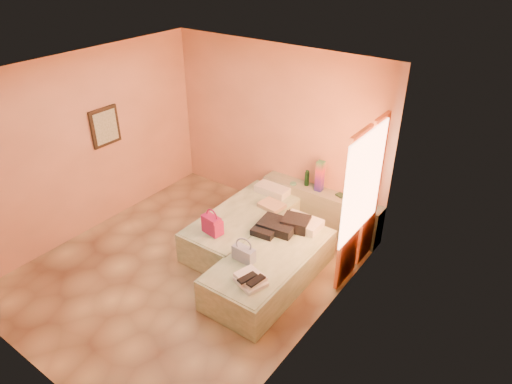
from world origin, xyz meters
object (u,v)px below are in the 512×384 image
bed_left (244,227)px  blue_handbag (244,254)px  bed_right (271,268)px  magenta_handbag (212,224)px  green_book (341,195)px  water_bottle (307,178)px  towel_stack (251,280)px  headboard_ledge (320,209)px  flower_vase (362,197)px

bed_left → blue_handbag: size_ratio=6.50×
bed_right → magenta_handbag: bearing=-175.3°
bed_right → green_book: green_book is taller
green_book → blue_handbag: blue_handbag is taller
magenta_handbag → blue_handbag: magenta_handbag is taller
bed_left → magenta_handbag: 0.77m
blue_handbag → water_bottle: bearing=98.4°
bed_right → magenta_handbag: size_ratio=6.74×
blue_handbag → towel_stack: size_ratio=0.88×
blue_handbag → towel_stack: blue_handbag is taller
headboard_ledge → magenta_handbag: size_ratio=6.91×
blue_handbag → bed_right: bearing=58.7°
headboard_ledge → green_book: bearing=8.9°
bed_right → water_bottle: size_ratio=7.67×
bed_right → green_book: (0.17, 1.68, 0.41)m
bed_right → water_bottle: water_bottle is taller
bed_right → blue_handbag: (-0.21, -0.32, 0.35)m
bed_right → flower_vase: bearing=71.6°
bed_right → blue_handbag: blue_handbag is taller
green_book → flower_vase: bearing=8.6°
headboard_ledge → bed_right: headboard_ledge is taller
bed_left → bed_right: size_ratio=1.00×
bed_left → magenta_handbag: (-0.05, -0.67, 0.39)m
flower_vase → blue_handbag: 2.10m
water_bottle → towel_stack: size_ratio=0.75×
headboard_ledge → flower_vase: 0.82m
bed_left → blue_handbag: (0.69, -0.90, 0.35)m
headboard_ledge → blue_handbag: blue_handbag is taller
bed_right → water_bottle: (-0.44, 1.66, 0.53)m
green_book → water_bottle: bearing=-162.7°
green_book → flower_vase: 0.38m
headboard_ledge → flower_vase: size_ratio=7.91×
bed_left → bed_right: same height
flower_vase → towel_stack: (-0.39, -2.27, -0.23)m
headboard_ledge → towel_stack: 2.29m
bed_left → towel_stack: (1.03, -1.21, 0.30)m
magenta_handbag → blue_handbag: 0.77m
bed_left → magenta_handbag: bearing=-94.5°
water_bottle → magenta_handbag: size_ratio=0.88×
green_book → towel_stack: 2.31m
water_bottle → blue_handbag: bearing=-83.2°
magenta_handbag → blue_handbag: bearing=-9.2°
bed_left → flower_vase: 1.85m
towel_stack → flower_vase: bearing=80.2°
blue_handbag → green_book: bearing=80.9°
water_bottle → magenta_handbag: water_bottle is taller
green_book → flower_vase: flower_vase is taller
magenta_handbag → towel_stack: (1.08, -0.54, -0.09)m
water_bottle → towel_stack: bearing=-75.8°
magenta_handbag → bed_right: bearing=13.7°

